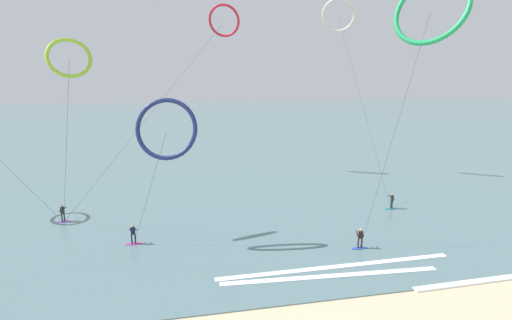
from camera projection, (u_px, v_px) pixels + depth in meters
The scene contains 13 objects.
sea_water at pixel (208, 121), 117.41m from camera, with size 400.00×200.00×0.08m, color slate.
surfer_teal at pixel (392, 202), 37.16m from camera, with size 1.40×0.62×1.70m.
surfer_cobalt at pixel (360, 240), 28.39m from camera, with size 1.40×0.61×1.70m.
surfer_magenta at pixel (133, 236), 29.14m from camera, with size 1.40×0.58×1.70m.
surfer_violet at pixel (63, 214), 33.73m from camera, with size 1.40×0.70×1.70m.
kite_emerald at pixel (431, 10), 25.55m from camera, with size 6.81×5.60×20.75m.
kite_ivory at pixel (338, 15), 46.75m from camera, with size 4.78×16.84×23.69m.
kite_crimson at pixel (224, 21), 47.90m from camera, with size 19.66×17.73×23.18m.
kite_lime at pixel (69, 58), 28.08m from camera, with size 4.87×4.45×16.60m.
kite_navy at pixel (166, 129), 27.02m from camera, with size 5.67×2.59×11.99m.
wave_crest_near at pixel (475, 282), 23.84m from camera, with size 9.16×0.50×0.12m, color white.
wave_crest_mid at pixel (332, 277), 24.48m from camera, with size 15.36×0.50×0.12m, color white.
wave_crest_far at pixel (338, 267), 25.72m from camera, with size 17.71×0.50×0.12m, color white.
Camera 1 is at (-6.28, -11.39, 13.28)m, focal length 24.98 mm.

